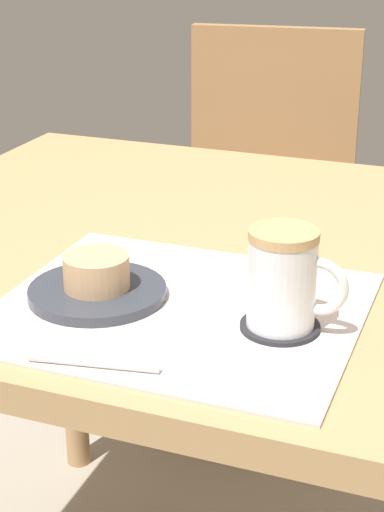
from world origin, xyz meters
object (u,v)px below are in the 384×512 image
Objects in this scene: dining_table at (224,297)px; pastry at (96,271)px; coffee_mug at (285,279)px; wooden_chair at (263,208)px; pastry_plate at (97,292)px.

dining_table is 13.56× the size of pastry.
coffee_mug reaches higher than pastry.
dining_table is 9.59× the size of coffee_mug.
wooden_chair is at bearing 107.12° from coffee_mug.
wooden_chair is 5.61× the size of pastry_plate.
pastry is (-0.07, -0.23, 0.12)m from dining_table.
coffee_mug is (0.22, -0.00, 0.05)m from pastry_plate.
dining_table is 0.80m from wooden_chair.
wooden_chair is 1.08m from coffee_mug.
pastry_plate is (0.09, -1.00, 0.24)m from wooden_chair.
coffee_mug is (0.31, -1.00, 0.29)m from wooden_chair.
pastry_plate is at bearing -108.32° from dining_table.
wooden_chair is 1.04m from pastry.
wooden_chair reaches higher than pastry_plate.
pastry is at bearing 88.03° from wooden_chair.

